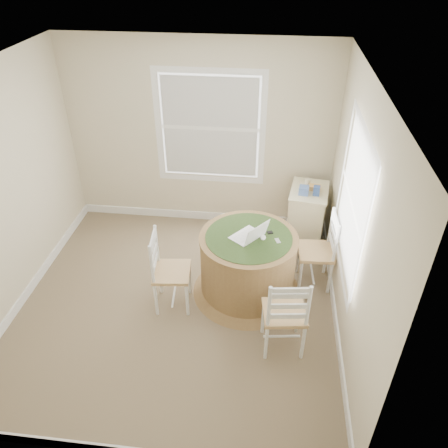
# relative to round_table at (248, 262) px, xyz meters

# --- Properties ---
(room) EXTENTS (3.64, 3.64, 2.64)m
(room) POSITION_rel_round_table_xyz_m (-0.61, -0.15, 0.87)
(room) COLOR #857254
(room) RESTS_ON ground
(round_table) EXTENTS (1.29, 1.29, 0.80)m
(round_table) POSITION_rel_round_table_xyz_m (0.00, 0.00, 0.00)
(round_table) COLOR olive
(round_table) RESTS_ON ground
(chair_left) EXTENTS (0.44, 0.46, 0.95)m
(chair_left) POSITION_rel_round_table_xyz_m (-0.82, -0.31, 0.04)
(chair_left) COLOR white
(chair_left) RESTS_ON ground
(chair_near) EXTENTS (0.47, 0.45, 0.95)m
(chair_near) POSITION_rel_round_table_xyz_m (0.42, -0.78, 0.04)
(chair_near) COLOR white
(chair_near) RESTS_ON ground
(chair_right) EXTENTS (0.42, 0.44, 0.95)m
(chair_right) POSITION_rel_round_table_xyz_m (0.78, 0.25, 0.04)
(chair_right) COLOR white
(chair_right) RESTS_ON ground
(laptop) EXTENTS (0.45, 0.46, 0.24)m
(laptop) POSITION_rel_round_table_xyz_m (0.00, -0.01, 0.40)
(laptop) COLOR white
(laptop) RESTS_ON round_table
(mouse) EXTENTS (0.09, 0.12, 0.03)m
(mouse) POSITION_rel_round_table_xyz_m (0.16, -0.00, 0.37)
(mouse) COLOR white
(mouse) RESTS_ON round_table
(phone) EXTENTS (0.07, 0.10, 0.02)m
(phone) POSITION_rel_round_table_xyz_m (0.32, -0.04, 0.36)
(phone) COLOR #B7BABF
(phone) RESTS_ON round_table
(keys) EXTENTS (0.07, 0.07, 0.02)m
(keys) POSITION_rel_round_table_xyz_m (0.23, 0.10, 0.37)
(keys) COLOR black
(keys) RESTS_ON round_table
(corner_chest) EXTENTS (0.56, 0.69, 0.85)m
(corner_chest) POSITION_rel_round_table_xyz_m (0.71, 1.04, -0.01)
(corner_chest) COLOR beige
(corner_chest) RESTS_ON ground
(tissue_box) EXTENTS (0.13, 0.13, 0.10)m
(tissue_box) POSITION_rel_round_table_xyz_m (0.62, 0.92, 0.46)
(tissue_box) COLOR #5272BC
(tissue_box) RESTS_ON corner_chest
(box_yellow) EXTENTS (0.16, 0.12, 0.06)m
(box_yellow) POSITION_rel_round_table_xyz_m (0.78, 1.05, 0.44)
(box_yellow) COLOR #EDAB53
(box_yellow) RESTS_ON corner_chest
(box_blue) EXTENTS (0.09, 0.09, 0.12)m
(box_blue) POSITION_rel_round_table_xyz_m (0.79, 0.91, 0.47)
(box_blue) COLOR #314F94
(box_blue) RESTS_ON corner_chest
(cup_cream) EXTENTS (0.07, 0.07, 0.09)m
(cup_cream) POSITION_rel_round_table_xyz_m (0.68, 1.18, 0.46)
(cup_cream) COLOR beige
(cup_cream) RESTS_ON corner_chest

